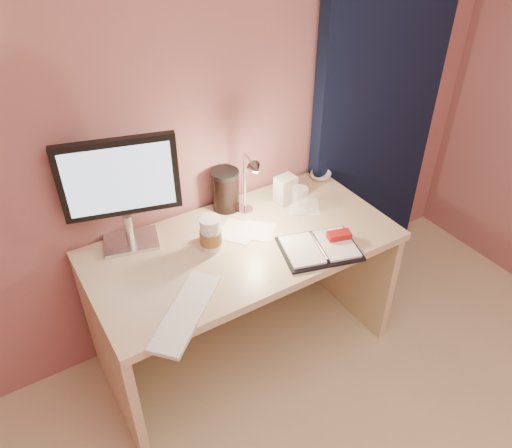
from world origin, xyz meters
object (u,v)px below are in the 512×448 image
desk (236,271)px  bowl (321,176)px  product_box (286,190)px  lotion_bottle (208,231)px  dark_jar (226,192)px  monitor (121,184)px  coffee_cup (211,234)px  keyboard (186,312)px  planner (321,247)px  clear_cup (300,200)px  desk_lamp (257,181)px

desk → bowl: size_ratio=12.42×
desk → product_box: bearing=15.9°
bowl → product_box: product_box is taller
lotion_bottle → dark_jar: dark_jar is taller
monitor → coffee_cup: 0.43m
keyboard → lotion_bottle: bearing=10.1°
bowl → keyboard: bearing=-153.3°
desk → monitor: bearing=156.5°
desk → planner: 0.47m
lotion_bottle → coffee_cup: bearing=-106.5°
keyboard → coffee_cup: (0.27, 0.31, 0.07)m
keyboard → dark_jar: dark_jar is taller
coffee_cup → product_box: bearing=15.1°
desk → monitor: 0.71m
coffee_cup → lotion_bottle: bearing=73.5°
clear_cup → monitor: bearing=166.0°
planner → coffee_cup: size_ratio=2.47×
keyboard → clear_cup: (0.76, 0.33, 0.06)m
clear_cup → product_box: bearing=94.1°
planner → product_box: size_ratio=2.70×
desk → coffee_cup: 0.33m
lotion_bottle → desk: bearing=-13.4°
coffee_cup → bowl: coffee_cup is taller
planner → dark_jar: size_ratio=2.12×
clear_cup → bowl: 0.35m
desk → product_box: 0.47m
desk → lotion_bottle: lotion_bottle is taller
product_box → bowl: bearing=11.4°
desk → coffee_cup: coffee_cup is taller
bowl → product_box: size_ratio=0.77×
planner → dark_jar: dark_jar is taller
desk → keyboard: bearing=-140.3°
desk → desk_lamp: desk_lamp is taller
bowl → desk_lamp: 0.55m
monitor → keyboard: 0.61m
dark_jar → product_box: (0.28, -0.11, -0.02)m
keyboard → desk_lamp: desk_lamp is taller
bowl → lotion_bottle: 0.78m
coffee_cup → clear_cup: (0.50, 0.02, -0.01)m
desk_lamp → product_box: bearing=24.1°
desk → dark_jar: (0.07, 0.21, 0.32)m
desk → dark_jar: size_ratio=7.53×
planner → bowl: 0.61m
monitor → clear_cup: (0.79, -0.20, -0.24)m
bowl → desk_lamp: bearing=-164.2°
product_box → desk_lamp: 0.25m
desk → monitor: (-0.43, 0.19, 0.54)m
desk → product_box: (0.35, 0.10, 0.30)m
product_box → desk_lamp: bearing=-171.3°
planner → lotion_bottle: lotion_bottle is taller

